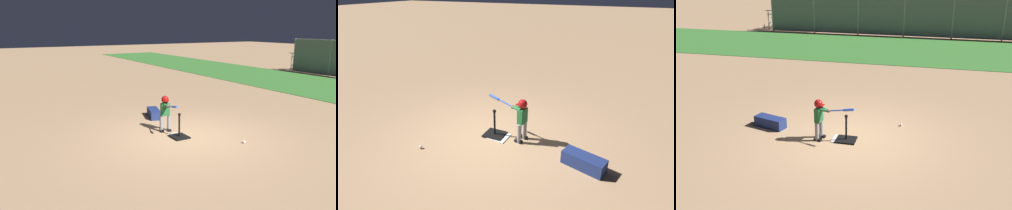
{
  "view_description": "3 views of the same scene",
  "coord_description": "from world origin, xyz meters",
  "views": [
    {
      "loc": [
        7.01,
        -4.58,
        2.89
      ],
      "look_at": [
        -0.37,
        -0.35,
        0.87
      ],
      "focal_mm": 35.0,
      "sensor_mm": 36.0,
      "label": 1
    },
    {
      "loc": [
        -2.65,
        4.62,
        3.28
      ],
      "look_at": [
        -0.28,
        -0.42,
        0.72
      ],
      "focal_mm": 28.0,
      "sensor_mm": 36.0,
      "label": 2
    },
    {
      "loc": [
        1.86,
        -8.63,
        4.21
      ],
      "look_at": [
        -0.19,
        -0.01,
        0.87
      ],
      "focal_mm": 42.0,
      "sensor_mm": 36.0,
      "label": 3
    }
  ],
  "objects": [
    {
      "name": "baseball",
      "position": [
        1.12,
        1.04,
        0.04
      ],
      "size": [
        0.07,
        0.07,
        0.07
      ],
      "primitive_type": "sphere",
      "color": "white",
      "rests_on": "ground_plane"
    },
    {
      "name": "bleachers_right_center",
      "position": [
        -6.52,
        15.07,
        0.6
      ],
      "size": [
        3.83,
        2.6,
        1.23
      ],
      "color": "#93969E",
      "rests_on": "ground_plane"
    },
    {
      "name": "batter_child",
      "position": [
        -0.73,
        -0.22,
        0.65
      ],
      "size": [
        1.02,
        0.37,
        1.03
      ],
      "color": "gray",
      "rests_on": "ground_plane"
    },
    {
      "name": "batting_tee",
      "position": [
        -0.11,
        -0.16,
        0.08
      ],
      "size": [
        0.49,
        0.44,
        0.67
      ],
      "color": "black",
      "rests_on": "ground_plane"
    },
    {
      "name": "home_plate",
      "position": [
        -0.23,
        -0.13,
        0.01
      ],
      "size": [
        0.46,
        0.46,
        0.02
      ],
      "primitive_type": "cube",
      "rotation": [
        0.0,
        0.0,
        -0.04
      ],
      "color": "white",
      "rests_on": "ground_plane"
    },
    {
      "name": "equipment_bag",
      "position": [
        -2.24,
        0.18,
        0.14
      ],
      "size": [
        0.9,
        0.54,
        0.28
      ],
      "primitive_type": "cube",
      "rotation": [
        0.0,
        0.0,
        -0.28
      ],
      "color": "navy",
      "rests_on": "ground_plane"
    },
    {
      "name": "ground_plane",
      "position": [
        0.0,
        0.0,
        0.0
      ],
      "size": [
        90.0,
        90.0,
        0.0
      ],
      "primitive_type": "plane",
      "color": "tan"
    }
  ]
}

